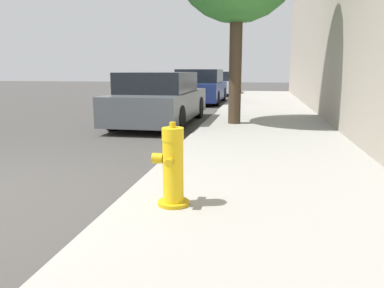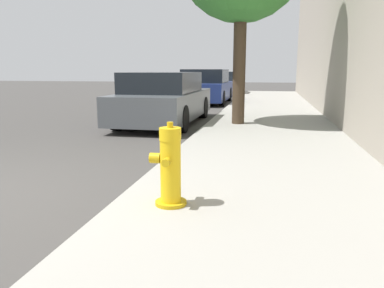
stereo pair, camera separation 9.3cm
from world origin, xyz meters
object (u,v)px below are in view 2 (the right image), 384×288
object	(u,v)px
fire_hydrant	(170,168)
parked_car_far	(225,83)
parked_car_near	(164,99)
parked_car_mid	(206,87)

from	to	relation	value
fire_hydrant	parked_car_far	xyz separation A→B (m)	(-1.59, 18.00, 0.15)
fire_hydrant	parked_car_near	xyz separation A→B (m)	(-1.77, 6.08, 0.16)
parked_car_mid	parked_car_far	distance (m)	5.63
parked_car_near	parked_car_far	bearing A→B (deg)	89.13
parked_car_mid	parked_car_far	xyz separation A→B (m)	(0.13, 5.63, -0.05)
parked_car_near	parked_car_mid	bearing A→B (deg)	89.56
parked_car_mid	fire_hydrant	bearing A→B (deg)	-82.07
fire_hydrant	parked_car_far	distance (m)	18.07
fire_hydrant	parked_car_far	bearing A→B (deg)	95.05
parked_car_near	parked_car_far	distance (m)	11.92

